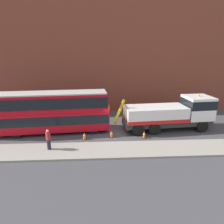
% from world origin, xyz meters
% --- Properties ---
extents(ground_plane, '(120.00, 120.00, 0.00)m').
position_xyz_m(ground_plane, '(0.00, 0.00, 0.00)').
color(ground_plane, '#424247').
extents(near_kerb, '(60.00, 2.80, 0.15)m').
position_xyz_m(near_kerb, '(0.00, -4.20, 0.07)').
color(near_kerb, gray).
rests_on(near_kerb, ground_plane).
extents(building_facade, '(60.00, 1.50, 16.00)m').
position_xyz_m(building_facade, '(0.00, 7.47, 8.07)').
color(building_facade, brown).
rests_on(building_facade, ground_plane).
extents(recovery_tow_truck, '(10.23, 3.39, 3.67)m').
position_xyz_m(recovery_tow_truck, '(5.74, 0.13, 1.76)').
color(recovery_tow_truck, '#2D2D2D').
rests_on(recovery_tow_truck, ground_plane).
extents(double_decker_bus, '(11.18, 3.48, 4.06)m').
position_xyz_m(double_decker_bus, '(-6.26, 0.08, 2.23)').
color(double_decker_bus, '#B70C19').
rests_on(double_decker_bus, ground_plane).
extents(pedestrian_onlooker, '(0.44, 0.48, 1.71)m').
position_xyz_m(pedestrian_onlooker, '(-5.76, -3.94, 0.99)').
color(pedestrian_onlooker, '#232333').
rests_on(pedestrian_onlooker, near_kerb).
extents(traffic_cone_near_bus, '(0.36, 0.36, 0.72)m').
position_xyz_m(traffic_cone_near_bus, '(-3.06, -1.92, 0.34)').
color(traffic_cone_near_bus, orange).
rests_on(traffic_cone_near_bus, ground_plane).
extents(traffic_cone_midway, '(0.36, 0.36, 0.72)m').
position_xyz_m(traffic_cone_midway, '(-0.54, -1.58, 0.34)').
color(traffic_cone_midway, orange).
rests_on(traffic_cone_midway, ground_plane).
extents(traffic_cone_near_truck, '(0.36, 0.36, 0.72)m').
position_xyz_m(traffic_cone_near_truck, '(2.52, -1.89, 0.34)').
color(traffic_cone_near_truck, orange).
rests_on(traffic_cone_near_truck, ground_plane).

